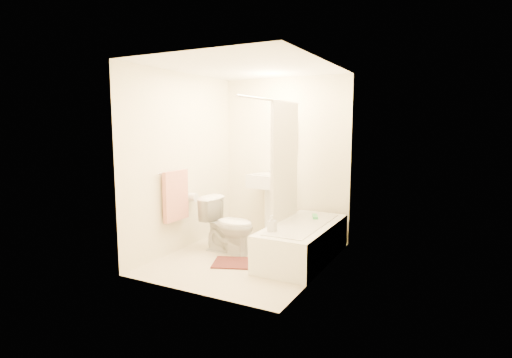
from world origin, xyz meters
The scene contains 17 objects.
floor centered at (0.00, 0.00, 0.00)m, with size 2.40×2.40×0.00m, color beige.
ceiling centered at (0.00, 0.00, 2.40)m, with size 2.40×2.40×0.00m, color white.
wall_back centered at (0.00, 1.20, 1.20)m, with size 2.00×0.02×2.40m, color beige.
wall_left centered at (-1.00, 0.00, 1.20)m, with size 0.02×2.40×2.40m, color beige.
wall_right centered at (1.00, 0.00, 1.20)m, with size 0.02×2.40×2.40m, color beige.
mirror centered at (0.00, 1.18, 1.50)m, with size 0.40×0.03×0.55m, color white.
curtain_rod centered at (0.30, 0.10, 2.00)m, with size 0.03×0.03×1.70m, color silver.
shower_curtain centered at (0.30, 0.50, 1.22)m, with size 0.04×0.80×1.55m, color silver.
towel_bar centered at (-0.96, -0.25, 1.10)m, with size 0.02×0.02×0.60m, color silver.
towel centered at (-0.93, -0.25, 0.78)m, with size 0.06×0.45×0.66m, color #CC7266.
toilet_paper centered at (-0.93, 0.12, 0.70)m, with size 0.12×0.12×0.11m, color white.
toilet centered at (-0.35, 0.12, 0.37)m, with size 0.42×0.75×0.73m, color white.
sink centered at (-0.14, 0.97, 0.53)m, with size 0.54×0.43×1.06m, color white, non-canonical shape.
bathtub centered at (0.65, 0.30, 0.23)m, with size 0.71×1.61×0.45m, color white, non-canonical shape.
bath_mat centered at (-0.02, -0.24, 0.01)m, with size 0.56×0.42×0.02m, color #48261C.
soap_bottle centered at (0.45, -0.20, 0.55)m, with size 0.09×0.09×0.20m, color white.
scrub_brush centered at (0.67, 0.69, 0.47)m, with size 0.07×0.22×0.04m, color #44BF61.
Camera 1 is at (2.40, -4.34, 1.70)m, focal length 28.00 mm.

